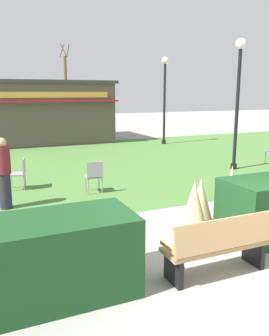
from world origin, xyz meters
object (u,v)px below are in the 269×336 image
trash_bin (51,271)px  person_strolling (4,173)px  food_kiosk (24,112)px  lamppost_mid (238,89)px  tree_left_bg (66,88)px  cafe_chair_east (94,174)px  lamppost_far (165,90)px  park_bench (219,245)px  cafe_chair_west (20,171)px  parked_car_center_slot (40,120)px

trash_bin → person_strolling: bearing=93.1°
food_kiosk → lamppost_mid: bearing=-60.3°
tree_left_bg → cafe_chair_east: bearing=-101.7°
lamppost_far → food_kiosk: bearing=150.9°
food_kiosk → tree_left_bg: 14.22m
park_bench → tree_left_bg: bearing=80.9°
cafe_chair_west → parked_car_center_slot: bearing=79.0°
cafe_chair_east → food_kiosk: bearing=91.9°
lamppost_mid → trash_bin: size_ratio=4.89×
lamppost_mid → lamppost_far: bearing=83.5°
park_bench → food_kiosk: food_kiosk is taller
park_bench → cafe_chair_east: bearing=93.9°
lamppost_far → cafe_chair_west: lamppost_far is taller
cafe_chair_east → tree_left_bg: tree_left_bg is taller
person_strolling → cafe_chair_west: bearing=-179.8°
parked_car_center_slot → tree_left_bg: (3.45, 5.77, 2.48)m
lamppost_far → food_kiosk: size_ratio=0.49×
lamppost_mid → parked_car_center_slot: lamppost_mid is taller
lamppost_mid → tree_left_bg: (-0.49, 23.41, 0.33)m
lamppost_mid → cafe_chair_east: bearing=-170.1°
cafe_chair_east → person_strolling: bearing=-170.1°
food_kiosk → trash_bin: bearing=-96.1°
trash_bin → lamppost_mid: bearing=36.9°
tree_left_bg → person_strolling: bearing=-106.5°
lamppost_mid → cafe_chair_west: lamppost_mid is taller
food_kiosk → tree_left_bg: size_ratio=1.31×
lamppost_mid → parked_car_center_slot: size_ratio=1.06×
cafe_chair_west → person_strolling: bearing=-108.0°
park_bench → parked_car_center_slot: size_ratio=0.41×
person_strolling → parked_car_center_slot: bearing=-173.4°
cafe_chair_east → parked_car_center_slot: (1.58, 18.60, 0.12)m
trash_bin → tree_left_bg: 30.10m
trash_bin → lamppost_far: bearing=55.9°
food_kiosk → cafe_chair_east: size_ratio=10.31×
trash_bin → tree_left_bg: (7.11, 29.13, 2.67)m
park_bench → person_strolling: 5.35m
person_strolling → parked_car_center_slot: (3.90, 19.01, -0.22)m
tree_left_bg → food_kiosk: bearing=-112.5°
lamppost_far → person_strolling: size_ratio=2.65×
cafe_chair_west → cafe_chair_east: bearing=-34.2°
park_bench → food_kiosk: bearing=92.5°
park_bench → cafe_chair_east: park_bench is taller
person_strolling → lamppost_mid: bearing=118.1°
person_strolling → tree_left_bg: tree_left_bg is taller
trash_bin → cafe_chair_west: bearing=87.2°
person_strolling → cafe_chair_east: bearing=118.1°
cafe_chair_east → parked_car_center_slot: 18.67m
lamppost_far → person_strolling: bearing=-137.0°
lamppost_mid → person_strolling: bearing=-170.1°
cafe_chair_west → tree_left_bg: bearing=73.6°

